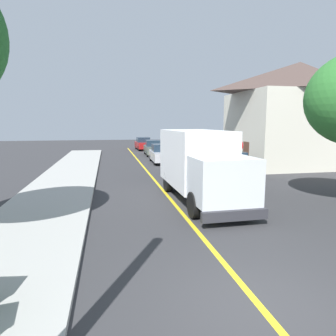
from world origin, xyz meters
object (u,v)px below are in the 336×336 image
box_truck (200,162)px  house_across_street (297,113)px  parked_car_mid (162,154)px  parked_van_across (230,164)px  parked_car_near (189,165)px  stop_sign (237,152)px  parked_car_far (153,148)px  parked_car_furthest (143,144)px

box_truck → house_across_street: house_across_street is taller
box_truck → parked_car_mid: (0.61, 13.28, -0.97)m
parked_car_mid → house_across_street: house_across_street is taller
box_truck → parked_van_across: box_truck is taller
parked_car_near → stop_sign: (2.12, -2.70, 1.06)m
house_across_street → parked_car_mid: bearing=160.9°
parked_car_far → stop_sign: stop_sign is taller
parked_van_across → parked_car_furthest: bearing=99.1°
parked_car_furthest → stop_sign: bearing=-83.4°
parked_car_near → parked_car_far: bearing=91.3°
parked_car_mid → parked_car_far: (0.23, 6.35, 0.00)m
parked_car_far → house_across_street: bearing=-43.7°
parked_car_mid → parked_van_across: bearing=-66.7°
box_truck → parked_car_mid: size_ratio=1.63×
parked_car_furthest → parked_car_far: bearing=-87.7°
parked_car_near → parked_car_furthest: same height
box_truck → stop_sign: size_ratio=2.73×
parked_car_mid → box_truck: bearing=-92.6°
parked_car_mid → house_across_street: bearing=-19.1°
box_truck → parked_car_near: 6.11m
parked_car_near → house_across_street: house_across_street is taller
parked_car_near → parked_car_furthest: (-0.61, 20.74, 0.00)m
parked_car_near → parked_van_across: 2.76m
parked_car_near → parked_van_across: size_ratio=0.99×
box_truck → parked_van_across: bearing=55.2°
parked_car_furthest → box_truck: bearing=-91.2°
parked_van_across → house_across_street: bearing=27.7°
stop_sign → house_across_street: size_ratio=0.24×
stop_sign → box_truck: bearing=-135.5°
box_truck → parked_car_furthest: box_truck is taller
box_truck → parked_car_near: (1.16, 5.92, -0.97)m
box_truck → parked_car_near: size_ratio=1.64×
house_across_street → stop_sign: bearing=-142.0°
parked_car_near → parked_car_mid: (-0.55, 7.35, 0.00)m
parked_car_far → parked_van_across: size_ratio=1.00×
parked_car_near → parked_car_mid: size_ratio=0.99×
parked_car_mid → parked_car_furthest: bearing=90.2°
box_truck → parked_car_furthest: 26.68m
parked_van_across → stop_sign: size_ratio=1.68×
parked_car_mid → parked_car_furthest: same height
parked_car_far → house_across_street: (10.53, -10.08, 3.59)m
parked_car_mid → parked_van_across: size_ratio=1.00×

